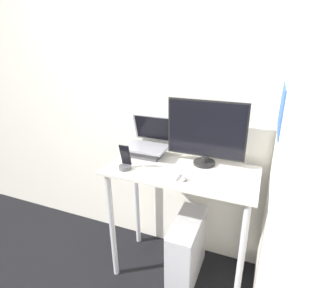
{
  "coord_description": "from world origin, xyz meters",
  "views": [
    {
      "loc": [
        0.51,
        -1.32,
        1.81
      ],
      "look_at": [
        -0.1,
        0.25,
        1.14
      ],
      "focal_mm": 28.0,
      "sensor_mm": 36.0,
      "label": 1
    }
  ],
  "objects_px": {
    "mouse": "(184,179)",
    "monitor": "(206,133)",
    "keyboard": "(159,174)",
    "cell_phone": "(125,163)",
    "laptop": "(148,146)",
    "computer_tower": "(187,249)"
  },
  "relations": [
    {
      "from": "mouse",
      "to": "monitor",
      "type": "bearing_deg",
      "value": 77.37
    },
    {
      "from": "keyboard",
      "to": "cell_phone",
      "type": "height_order",
      "value": "cell_phone"
    },
    {
      "from": "laptop",
      "to": "monitor",
      "type": "bearing_deg",
      "value": -0.37
    },
    {
      "from": "monitor",
      "to": "mouse",
      "type": "height_order",
      "value": "monitor"
    },
    {
      "from": "laptop",
      "to": "keyboard",
      "type": "bearing_deg",
      "value": -52.79
    },
    {
      "from": "mouse",
      "to": "cell_phone",
      "type": "height_order",
      "value": "cell_phone"
    },
    {
      "from": "cell_phone",
      "to": "computer_tower",
      "type": "distance_m",
      "value": 0.87
    },
    {
      "from": "laptop",
      "to": "monitor",
      "type": "relative_size",
      "value": 0.58
    },
    {
      "from": "keyboard",
      "to": "mouse",
      "type": "height_order",
      "value": "mouse"
    },
    {
      "from": "laptop",
      "to": "cell_phone",
      "type": "height_order",
      "value": "laptop"
    },
    {
      "from": "cell_phone",
      "to": "keyboard",
      "type": "bearing_deg",
      "value": 1.15
    },
    {
      "from": "laptop",
      "to": "mouse",
      "type": "xyz_separation_m",
      "value": [
        0.4,
        -0.29,
        -0.06
      ]
    },
    {
      "from": "monitor",
      "to": "keyboard",
      "type": "height_order",
      "value": "monitor"
    },
    {
      "from": "laptop",
      "to": "monitor",
      "type": "xyz_separation_m",
      "value": [
        0.46,
        -0.0,
        0.16
      ]
    },
    {
      "from": "cell_phone",
      "to": "computer_tower",
      "type": "height_order",
      "value": "cell_phone"
    },
    {
      "from": "mouse",
      "to": "cell_phone",
      "type": "bearing_deg",
      "value": 178.83
    },
    {
      "from": "mouse",
      "to": "cell_phone",
      "type": "relative_size",
      "value": 0.33
    },
    {
      "from": "laptop",
      "to": "computer_tower",
      "type": "height_order",
      "value": "laptop"
    },
    {
      "from": "monitor",
      "to": "computer_tower",
      "type": "relative_size",
      "value": 1.06
    },
    {
      "from": "laptop",
      "to": "monitor",
      "type": "distance_m",
      "value": 0.49
    },
    {
      "from": "laptop",
      "to": "cell_phone",
      "type": "distance_m",
      "value": 0.29
    },
    {
      "from": "cell_phone",
      "to": "monitor",
      "type": "bearing_deg",
      "value": 29.14
    }
  ]
}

